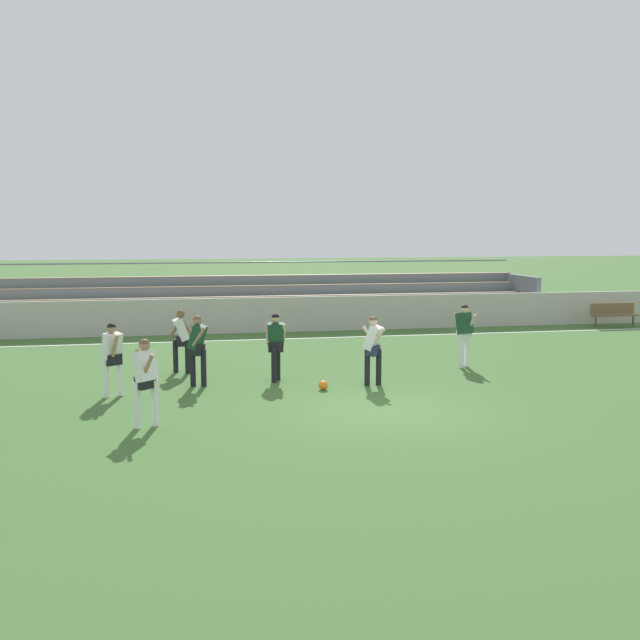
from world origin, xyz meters
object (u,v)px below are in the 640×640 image
Objects in this scene: player_white_wide_left at (373,345)px; soccer_ball at (323,385)px; player_white_wide_right at (112,353)px; player_dark_pressing_high at (198,344)px; player_white_deep_cover at (145,375)px; player_dark_trailing_run at (276,341)px; player_white_overlapping at (181,336)px; bleacher_stand at (183,300)px; player_dark_on_ball at (464,330)px; bench_near_wall_gap at (614,313)px.

player_white_wide_left is 7.46× the size of soccer_ball.
player_white_wide_right is (-5.91, -0.04, -0.01)m from player_white_wide_left.
player_dark_pressing_high is (1.87, 0.70, 0.03)m from player_white_wide_right.
player_white_deep_cover is at bearing -107.08° from player_dark_pressing_high.
player_white_deep_cover is at bearing -147.07° from soccer_ball.
player_dark_trailing_run is 7.51× the size of soccer_ball.
player_dark_trailing_run is 0.99× the size of player_dark_pressing_high.
player_dark_trailing_run is 0.99× the size of player_white_deep_cover.
player_dark_pressing_high is at bearing -172.63° from player_dark_trailing_run.
bleacher_stand is at bearing 89.07° from player_white_overlapping.
player_white_wide_left is at bearing -149.10° from player_dark_on_ball.
player_white_wide_right is at bearing -165.85° from player_dark_trailing_run.
player_dark_pressing_high is at bearing 161.35° from soccer_ball.
player_dark_on_ball is at bearing -4.74° from player_white_overlapping.
player_dark_pressing_high is at bearing -170.92° from player_dark_on_ball.
player_white_wide_left is at bearing 28.53° from player_white_deep_cover.
player_dark_pressing_high reaches higher than soccer_ball.
bench_near_wall_gap is at bearing 33.73° from player_white_deep_cover.
player_dark_on_ball is (7.03, 1.12, 0.01)m from player_dark_pressing_high.
player_dark_trailing_run is 0.98× the size of player_dark_on_ball.
player_white_wide_right is at bearing -179.65° from player_white_wide_left.
player_dark_on_ball is (7.40, -0.61, 0.04)m from player_white_overlapping.
player_dark_trailing_run is 1.01× the size of player_white_wide_right.
bench_near_wall_gap is at bearing 35.83° from player_white_wide_left.
player_white_overlapping is 7.42× the size of soccer_ball.
player_white_wide_right is 1.99m from player_dark_pressing_high.
player_dark_trailing_run is at bearing 51.57° from player_white_deep_cover.
bench_near_wall_gap is 19.50m from player_white_wide_right.
bleacher_stand is 16.75× the size of player_dark_trailing_run.
bleacher_stand is 12.26m from player_dark_on_ball.
bleacher_stand reaches higher than player_dark_on_ball.
bleacher_stand is 16.44× the size of player_dark_on_ball.
bench_near_wall_gap is 1.10× the size of player_white_overlapping.
soccer_ball is (-1.25, -0.28, -0.86)m from player_white_wide_left.
bleacher_stand is at bearing 91.14° from player_dark_pressing_high.
bench_near_wall_gap is 17.16m from player_white_overlapping.
player_dark_trailing_run reaches higher than player_white_wide_left.
player_dark_on_ball reaches higher than bench_near_wall_gap.
player_dark_pressing_high is (-15.70, -7.75, 0.45)m from bench_near_wall_gap.
player_white_overlapping is 7.43m from player_dark_on_ball.
bench_near_wall_gap is at bearing 20.51° from player_white_overlapping.
player_dark_trailing_run reaches higher than soccer_ball.
player_dark_on_ball is at bearing 26.01° from soccer_ball.
player_white_deep_cover reaches higher than player_white_wide_right.
soccer_ball is at bearing 32.93° from player_white_deep_cover.
player_white_wide_right is (-3.73, -0.94, -0.01)m from player_dark_trailing_run.
player_dark_on_ball is at bearing 9.08° from player_dark_pressing_high.
player_dark_pressing_high is 3.60m from player_white_deep_cover.
player_white_wide_left is at bearing -22.47° from player_dark_trailing_run.
bleacher_stand is 10.96m from player_dark_trailing_run.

